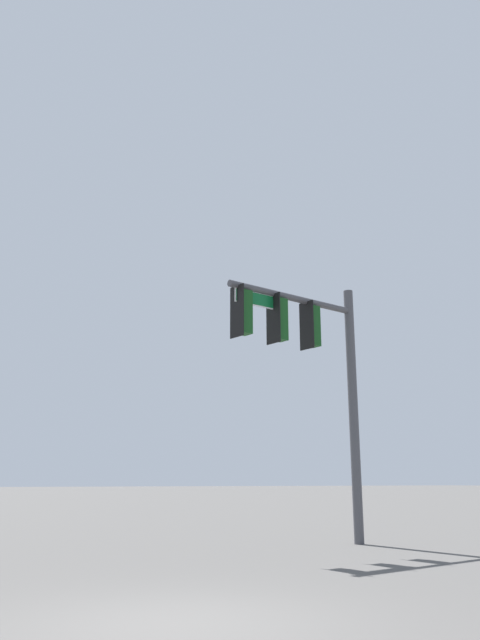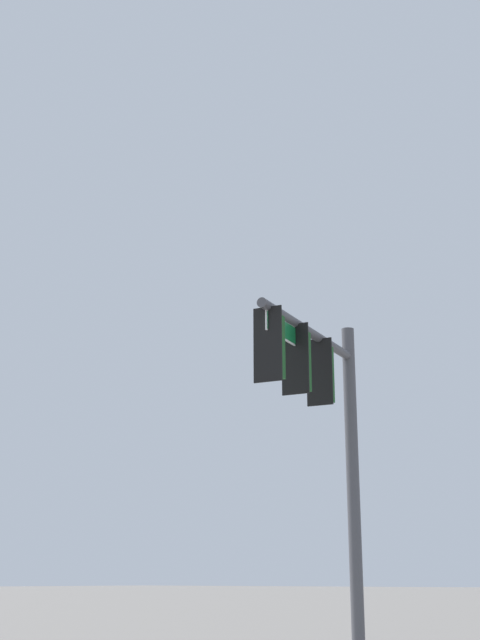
% 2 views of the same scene
% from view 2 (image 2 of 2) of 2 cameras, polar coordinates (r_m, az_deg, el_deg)
% --- Properties ---
extents(signal_pole_near, '(4.31, 1.20, 6.88)m').
position_cam_2_polar(signal_pole_near, '(17.08, 5.42, -6.16)').
color(signal_pole_near, '#47474C').
rests_on(signal_pole_near, ground_plane).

